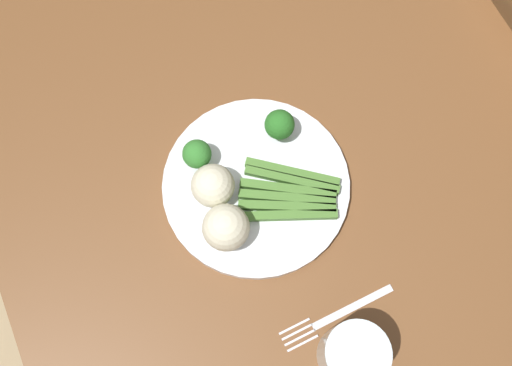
% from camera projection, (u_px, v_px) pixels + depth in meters
% --- Properties ---
extents(ground_plane, '(6.00, 6.00, 0.02)m').
position_uv_depth(ground_plane, '(275.00, 271.00, 1.56)').
color(ground_plane, tan).
extents(dining_table, '(1.34, 0.85, 0.76)m').
position_uv_depth(dining_table, '(287.00, 205.00, 0.93)').
color(dining_table, brown).
rests_on(dining_table, ground_plane).
extents(plate, '(0.26, 0.26, 0.01)m').
position_uv_depth(plate, '(256.00, 186.00, 0.82)').
color(plate, white).
rests_on(plate, dining_table).
extents(asparagus_bundle, '(0.13, 0.15, 0.01)m').
position_uv_depth(asparagus_bundle, '(289.00, 194.00, 0.80)').
color(asparagus_bundle, '#47752D').
rests_on(asparagus_bundle, plate).
extents(broccoli_near_center, '(0.04, 0.04, 0.05)m').
position_uv_depth(broccoli_near_center, '(280.00, 125.00, 0.81)').
color(broccoli_near_center, '#568E33').
rests_on(broccoli_near_center, plate).
extents(broccoli_left, '(0.04, 0.04, 0.05)m').
position_uv_depth(broccoli_left, '(197.00, 154.00, 0.79)').
color(broccoli_left, '#609E3D').
rests_on(broccoli_left, plate).
extents(cauliflower_back_right, '(0.06, 0.06, 0.06)m').
position_uv_depth(cauliflower_back_right, '(213.00, 186.00, 0.78)').
color(cauliflower_back_right, beige).
rests_on(cauliflower_back_right, plate).
extents(cauliflower_front, '(0.06, 0.06, 0.06)m').
position_uv_depth(cauliflower_front, '(226.00, 227.00, 0.76)').
color(cauliflower_front, beige).
rests_on(cauliflower_front, plate).
extents(fork, '(0.03, 0.17, 0.00)m').
position_uv_depth(fork, '(336.00, 315.00, 0.77)').
color(fork, silver).
rests_on(fork, dining_table).
extents(water_glass, '(0.08, 0.08, 0.10)m').
position_uv_depth(water_glass, '(352.00, 354.00, 0.71)').
color(water_glass, silver).
rests_on(water_glass, dining_table).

